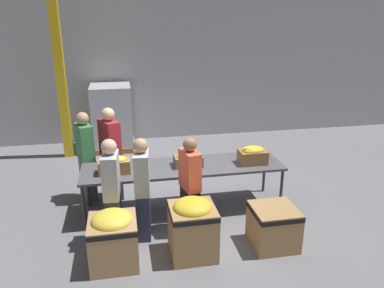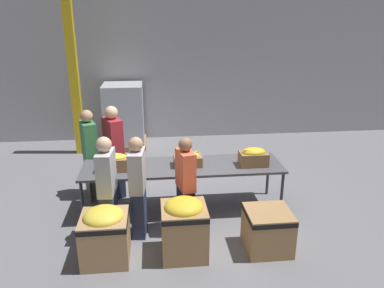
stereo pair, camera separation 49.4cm
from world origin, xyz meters
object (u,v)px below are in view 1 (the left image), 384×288
object	(u,v)px
banana_box_1	(188,159)
donation_bin_2	(274,225)
banana_box_0	(114,164)
donation_bin_0	(113,237)
banana_box_2	(253,155)
volunteer_4	(190,186)
sorting_table	(183,168)
volunteer_0	(111,155)
pallet_stack_0	(112,118)
volunteer_1	(143,190)
volunteer_3	(112,194)
donation_bin_1	(193,226)
support_pillar	(60,71)
volunteer_2	(86,157)

from	to	relation	value
banana_box_1	donation_bin_2	xyz separation A→B (m)	(1.00, -1.31, -0.58)
banana_box_0	donation_bin_0	xyz separation A→B (m)	(-0.05, -1.23, -0.53)
banana_box_2	donation_bin_0	world-z (taller)	banana_box_2
volunteer_4	banana_box_1	bearing A→B (deg)	-21.04
sorting_table	donation_bin_0	world-z (taller)	sorting_table
banana_box_1	donation_bin_0	bearing A→B (deg)	-133.54
banana_box_0	banana_box_1	distance (m)	1.20
volunteer_0	pallet_stack_0	size ratio (longest dim) A/B	1.07
sorting_table	volunteer_1	bearing A→B (deg)	-134.52
banana_box_2	donation_bin_0	distance (m)	2.68
banana_box_0	volunteer_1	distance (m)	0.78
volunteer_3	donation_bin_2	bearing A→B (deg)	-97.67
banana_box_0	banana_box_1	size ratio (longest dim) A/B	1.08
donation_bin_1	support_pillar	distance (m)	5.09
sorting_table	banana_box_1	bearing A→B (deg)	4.78
banana_box_2	donation_bin_1	xyz separation A→B (m)	(-1.26, -1.20, -0.50)
donation_bin_0	pallet_stack_0	size ratio (longest dim) A/B	0.49
volunteer_0	volunteer_1	world-z (taller)	volunteer_0
sorting_table	support_pillar	world-z (taller)	support_pillar
sorting_table	donation_bin_0	xyz separation A→B (m)	(-1.16, -1.30, -0.35)
banana_box_1	volunteer_1	xyz separation A→B (m)	(-0.81, -0.74, -0.13)
banana_box_0	volunteer_4	distance (m)	1.28
volunteer_0	volunteer_1	size ratio (longest dim) A/B	1.08
sorting_table	donation_bin_1	bearing A→B (deg)	-94.02
banana_box_1	pallet_stack_0	bearing A→B (deg)	110.43
banana_box_0	donation_bin_1	world-z (taller)	banana_box_0
banana_box_0	volunteer_3	xyz separation A→B (m)	(-0.03, -0.74, -0.14)
volunteer_1	support_pillar	size ratio (longest dim) A/B	0.39
volunteer_2	volunteer_4	xyz separation A→B (m)	(1.60, -1.38, -0.05)
volunteer_1	donation_bin_0	bearing A→B (deg)	148.18
volunteer_2	pallet_stack_0	distance (m)	2.78
volunteer_3	support_pillar	xyz separation A→B (m)	(-1.08, 3.86, 1.21)
sorting_table	volunteer_3	distance (m)	1.40
volunteer_1	donation_bin_0	xyz separation A→B (m)	(-0.44, -0.57, -0.37)
banana_box_2	pallet_stack_0	distance (m)	4.25
volunteer_3	pallet_stack_0	bearing A→B (deg)	5.38
banana_box_1	donation_bin_2	distance (m)	1.75
support_pillar	pallet_stack_0	world-z (taller)	support_pillar
sorting_table	banana_box_2	bearing A→B (deg)	-4.84
support_pillar	volunteer_1	bearing A→B (deg)	-68.23
banana_box_1	banana_box_2	world-z (taller)	banana_box_2
donation_bin_0	donation_bin_1	world-z (taller)	donation_bin_1
support_pillar	banana_box_1	bearing A→B (deg)	-52.70
sorting_table	volunteer_1	world-z (taller)	volunteer_1
banana_box_2	donation_bin_1	distance (m)	1.82
donation_bin_2	pallet_stack_0	distance (m)	5.27
volunteer_3	donation_bin_1	world-z (taller)	volunteer_3
volunteer_0	donation_bin_2	bearing A→B (deg)	23.09
donation_bin_1	volunteer_3	bearing A→B (deg)	154.84
support_pillar	volunteer_2	bearing A→B (deg)	-75.32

